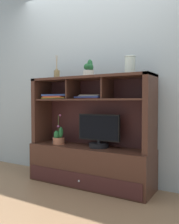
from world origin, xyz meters
TOP-DOWN VIEW (x-y plane):
  - floor_plane at (0.00, 0.00)m, footprint 6.00×6.00m
  - back_wall at (0.00, 0.25)m, footprint 6.00×0.02m
  - media_console at (0.00, 0.01)m, footprint 1.53×0.46m
  - tv_monitor at (0.13, -0.00)m, footprint 0.53×0.23m
  - potted_orchid at (-0.44, -0.03)m, footprint 0.17×0.17m
  - potted_fern at (-0.43, -0.05)m, footprint 0.17×0.17m
  - magazine_stack_left at (-0.47, -0.02)m, footprint 0.37×0.24m
  - magazine_stack_centre at (0.02, 0.02)m, footprint 0.39×0.29m
  - diffuser_bottle at (-0.50, 0.01)m, footprint 0.08×0.08m
  - potted_succulent at (0.00, -0.02)m, footprint 0.14×0.14m
  - ceramic_vase at (0.50, 0.03)m, footprint 0.12×0.12m

SIDE VIEW (x-z plane):
  - floor_plane at x=0.00m, z-range -0.02..0.00m
  - media_console at x=0.00m, z-range -0.25..1.04m
  - potted_orchid at x=-0.44m, z-range 0.32..0.69m
  - potted_fern at x=-0.43m, z-range 0.42..0.64m
  - tv_monitor at x=0.13m, z-range 0.43..0.82m
  - magazine_stack_centre at x=0.02m, z-range 1.03..1.08m
  - magazine_stack_left at x=-0.47m, z-range 1.03..1.09m
  - diffuser_bottle at x=-0.50m, z-range 1.20..1.50m
  - potted_succulent at x=0.00m, z-range 1.27..1.48m
  - ceramic_vase at x=0.50m, z-range 1.30..1.50m
  - back_wall at x=0.00m, z-range 0.00..2.80m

